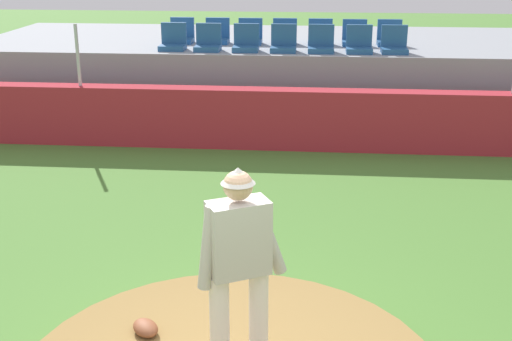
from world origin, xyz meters
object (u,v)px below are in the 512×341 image
Objects in this scene: stadium_chair_12 at (354,37)px; stadium_chair_7 at (182,35)px; stadium_chair_0 at (173,41)px; stadium_chair_11 at (320,37)px; stadium_chair_3 at (284,43)px; pitcher at (239,255)px; fielding_glove at (146,328)px; stadium_chair_1 at (208,42)px; stadium_chair_5 at (359,44)px; stadium_chair_10 at (285,36)px; stadium_chair_8 at (217,35)px; stadium_chair_6 at (394,44)px; stadium_chair_9 at (250,36)px; stadium_chair_4 at (321,44)px; stadium_chair_13 at (389,37)px; stadium_chair_2 at (246,43)px.

stadium_chair_7 is at bearing -0.79° from stadium_chair_12.
stadium_chair_11 is at bearing -162.31° from stadium_chair_0.
stadium_chair_3 is at bearing 156.19° from stadium_chair_7.
fielding_glove is at bearing 130.38° from pitcher.
stadium_chair_5 is at bearing -179.80° from stadium_chair_1.
stadium_chair_5 and stadium_chair_10 have the same top height.
stadium_chair_8 is 1.00× the size of stadium_chair_12.
stadium_chair_0 and stadium_chair_6 have the same top height.
stadium_chair_3 is 1.17m from stadium_chair_9.
stadium_chair_11 is (2.81, 0.90, 0.00)m from stadium_chair_0.
stadium_chair_7 and stadium_chair_12 have the same top height.
pitcher is 3.40× the size of stadium_chair_11.
stadium_chair_1 and stadium_chair_7 have the same top height.
stadium_chair_5 is 1.71m from stadium_chair_10.
stadium_chair_0 is 1.15m from stadium_chair_8.
pitcher reaches higher than fielding_glove.
stadium_chair_7 is 1.00× the size of stadium_chair_8.
stadium_chair_10 is (-0.73, 0.95, 0.00)m from stadium_chair_4.
stadium_chair_12 is at bearing -162.27° from stadium_chair_1.
stadium_chair_4 is at bearing 179.99° from stadium_chair_1.
stadium_chair_8 is at bearing 146.12° from fielding_glove.
stadium_chair_9 is (1.40, 0.88, 0.00)m from stadium_chair_0.
stadium_chair_9 is at bearing 1.78° from stadium_chair_10.
fielding_glove is at bearing 71.36° from stadium_chair_13.
stadium_chair_3 is 1.41m from stadium_chair_5.
stadium_chair_0 and stadium_chair_9 have the same top height.
fielding_glove is 0.60× the size of stadium_chair_5.
stadium_chair_1 reaches higher than pitcher.
stadium_chair_9 is 1.00× the size of stadium_chair_13.
stadium_chair_6 is (3.49, 0.03, 0.00)m from stadium_chair_1.
stadium_chair_10 is (0.70, 0.02, 0.00)m from stadium_chair_9.
fielding_glove is 8.32m from stadium_chair_6.
stadium_chair_13 is (2.77, 0.93, 0.00)m from stadium_chair_2.
stadium_chair_2 and stadium_chair_3 have the same top height.
pitcher is 8.07m from stadium_chair_2.
stadium_chair_8 is at bearing 0.14° from stadium_chair_11.
stadium_chair_2 is 1.17m from stadium_chair_10.
stadium_chair_13 is (1.37, -0.00, 0.00)m from stadium_chair_11.
stadium_chair_12 is (0.67, 0.90, 0.00)m from stadium_chair_4.
stadium_chair_1 is 1.00× the size of stadium_chair_5.
stadium_chair_2 is 1.70m from stadium_chair_7.
stadium_chair_3 and stadium_chair_11 have the same top height.
stadium_chair_7 is 1.00× the size of stadium_chair_12.
stadium_chair_7 is (-3.54, 0.94, 0.00)m from stadium_chair_5.
pitcher is 8.03m from stadium_chair_3.
stadium_chair_0 is at bearing 13.73° from stadium_chair_12.
stadium_chair_12 is (2.20, 8.55, 1.38)m from fielding_glove.
stadium_chair_1 is at bearing 23.88° from stadium_chair_11.
stadium_chair_2 is at bearing 146.46° from stadium_chair_7.
fielding_glove is 0.60× the size of stadium_chair_6.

